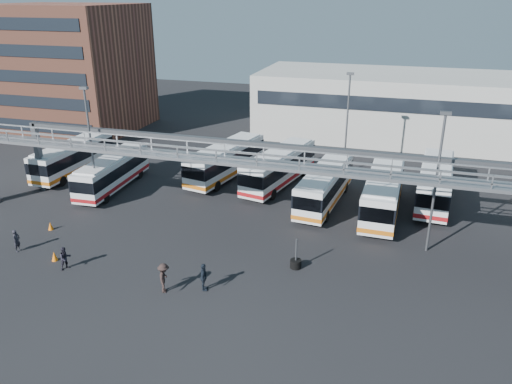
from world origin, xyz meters
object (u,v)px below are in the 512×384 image
(pedestrian_d, at_px, (204,277))
(bus_1, at_px, (112,171))
(bus_4, at_px, (279,166))
(light_pole_back, at_px, (347,118))
(bus_3, at_px, (226,160))
(bus_7, at_px, (435,182))
(light_pole_mid, at_px, (437,176))
(bus_5, at_px, (325,185))
(pedestrian_b, at_px, (65,258))
(cone_right, at_px, (50,226))
(bus_6, at_px, (383,191))
(cone_left, at_px, (54,256))
(light_pole_left, at_px, (90,140))
(pedestrian_c, at_px, (164,278))
(tire_stack, at_px, (296,263))
(pedestrian_a, at_px, (17,241))
(bus_0, at_px, (73,156))

(pedestrian_d, bearing_deg, bus_1, 28.56)
(bus_4, bearing_deg, light_pole_back, 55.71)
(light_pole_back, height_order, bus_4, light_pole_back)
(bus_3, distance_m, bus_7, 19.79)
(light_pole_mid, xyz_separation_m, bus_5, (-8.57, 6.28, -3.90))
(pedestrian_b, relative_size, cone_right, 2.53)
(bus_6, bearing_deg, bus_3, 166.14)
(bus_1, xyz_separation_m, bus_6, (24.75, 1.69, 0.21))
(bus_1, xyz_separation_m, cone_left, (3.47, -13.23, -1.40))
(bus_1, bearing_deg, bus_4, 17.98)
(light_pole_left, height_order, bus_5, light_pole_left)
(light_pole_left, height_order, bus_3, light_pole_left)
(light_pole_back, bearing_deg, bus_6, -64.20)
(bus_6, distance_m, pedestrian_c, 20.28)
(bus_3, bearing_deg, pedestrian_b, -90.38)
(pedestrian_b, height_order, tire_stack, tire_stack)
(light_pole_mid, bearing_deg, tire_stack, -148.79)
(cone_left, height_order, tire_stack, tire_stack)
(bus_5, distance_m, bus_6, 5.02)
(tire_stack, bearing_deg, light_pole_back, 88.49)
(light_pole_left, distance_m, tire_stack, 21.11)
(pedestrian_b, bearing_deg, cone_right, 77.77)
(light_pole_left, distance_m, cone_right, 8.13)
(pedestrian_a, distance_m, pedestrian_d, 14.83)
(bus_3, xyz_separation_m, cone_right, (-9.16, -15.19, -1.58))
(light_pole_left, height_order, light_pole_mid, same)
(bus_6, xyz_separation_m, pedestrian_d, (-9.88, -15.33, -1.03))
(bus_4, distance_m, pedestrian_b, 21.84)
(pedestrian_b, distance_m, pedestrian_d, 9.91)
(bus_0, distance_m, pedestrian_c, 25.50)
(bus_5, bearing_deg, bus_6, 0.41)
(tire_stack, bearing_deg, bus_4, 108.70)
(pedestrian_d, distance_m, cone_right, 15.51)
(bus_3, bearing_deg, bus_5, -8.37)
(light_pole_mid, distance_m, cone_left, 27.00)
(bus_1, relative_size, tire_stack, 4.77)
(cone_left, bearing_deg, bus_1, 104.70)
(cone_left, distance_m, cone_right, 5.30)
(bus_6, xyz_separation_m, tire_stack, (-4.96, -11.01, -1.58))
(light_pole_left, xyz_separation_m, bus_3, (8.86, 9.12, -3.83))
(bus_4, xyz_separation_m, bus_5, (4.99, -3.39, -0.07))
(pedestrian_a, relative_size, tire_stack, 0.76)
(cone_left, bearing_deg, pedestrian_d, -2.02)
(light_pole_mid, distance_m, pedestrian_c, 19.43)
(light_pole_left, height_order, pedestrian_a, light_pole_left)
(bus_6, height_order, cone_left, bus_6)
(pedestrian_d, bearing_deg, pedestrian_b, 72.90)
(bus_5, xyz_separation_m, pedestrian_b, (-14.79, -16.09, -1.02))
(bus_7, relative_size, pedestrian_c, 5.89)
(light_pole_back, distance_m, bus_7, 10.88)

